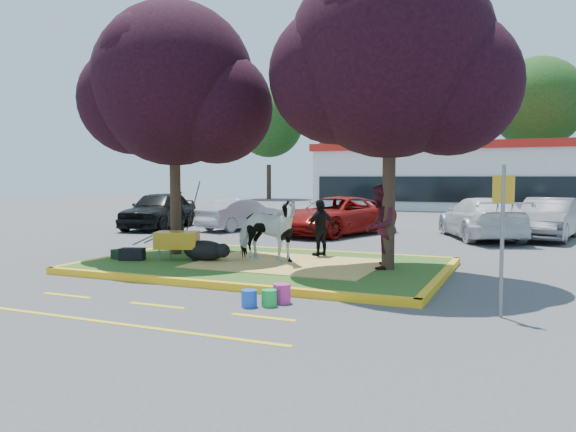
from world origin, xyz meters
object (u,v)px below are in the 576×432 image
at_px(calf, 204,250).
at_px(car_black, 159,210).
at_px(car_silver, 240,214).
at_px(bucket_pink, 282,293).
at_px(bucket_blue, 249,298).
at_px(sign_post, 503,224).
at_px(bucket_green, 269,298).
at_px(handler, 179,220).
at_px(cow, 266,230).
at_px(wheelbarrow, 177,240).

distance_m(calf, car_black, 10.62).
relative_size(car_black, car_silver, 1.20).
xyz_separation_m(calf, car_black, (-7.13, 7.86, 0.39)).
relative_size(bucket_pink, car_black, 0.07).
relative_size(bucket_blue, car_silver, 0.07).
distance_m(bucket_blue, car_black, 15.05).
distance_m(sign_post, bucket_green, 3.91).
xyz_separation_m(bucket_green, car_silver, (-7.00, 11.94, 0.50)).
xyz_separation_m(handler, car_black, (-5.43, 6.44, -0.19)).
bearing_deg(sign_post, bucket_blue, -149.22).
height_order(cow, bucket_blue, cow).
relative_size(sign_post, bucket_blue, 8.27).
height_order(bucket_pink, bucket_blue, bucket_pink).
distance_m(handler, car_silver, 7.68).
xyz_separation_m(wheelbarrow, bucket_blue, (3.59, -3.14, -0.48)).
xyz_separation_m(bucket_blue, car_black, (-10.07, 11.17, 0.65)).
bearing_deg(sign_post, cow, 169.81).
xyz_separation_m(calf, bucket_green, (3.23, -3.14, -0.26)).
bearing_deg(handler, car_black, 25.67).
relative_size(bucket_blue, car_black, 0.06).
height_order(car_black, car_silver, car_black).
xyz_separation_m(wheelbarrow, car_black, (-6.48, 8.04, 0.16)).
relative_size(handler, bucket_blue, 5.79).
bearing_deg(bucket_pink, car_black, 134.36).
bearing_deg(calf, wheelbarrow, 172.83).
bearing_deg(bucket_pink, bucket_green, -107.82).
bearing_deg(bucket_pink, wheelbarrow, 146.24).
relative_size(cow, sign_post, 0.76).
bearing_deg(bucket_blue, sign_post, 13.76).
bearing_deg(sign_post, car_silver, 150.54).
xyz_separation_m(calf, wheelbarrow, (-0.65, -0.18, 0.23)).
height_order(wheelbarrow, bucket_blue, wheelbarrow).
bearing_deg(bucket_green, sign_post, 12.20).
bearing_deg(sign_post, bucket_pink, -155.25).
bearing_deg(car_silver, wheelbarrow, 124.33).
bearing_deg(handler, bucket_blue, -150.04).
bearing_deg(car_black, wheelbarrow, -62.48).
height_order(calf, bucket_blue, calf).
bearing_deg(car_black, calf, -59.13).
bearing_deg(bucket_blue, bucket_green, 31.14).
xyz_separation_m(cow, bucket_blue, (1.47, -3.71, -0.76)).
relative_size(bucket_green, car_silver, 0.07).
bearing_deg(bucket_pink, sign_post, 7.73).
xyz_separation_m(handler, sign_post, (8.53, -3.78, 0.47)).
distance_m(wheelbarrow, bucket_pink, 4.81).
distance_m(cow, bucket_pink, 3.80).
distance_m(sign_post, bucket_blue, 4.21).
height_order(calf, sign_post, sign_post).
bearing_deg(wheelbarrow, handler, 101.91).
bearing_deg(calf, bucket_green, -66.63).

